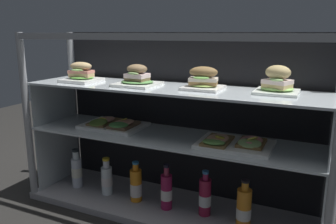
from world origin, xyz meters
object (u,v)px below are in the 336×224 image
Objects in this scene: open_sandwich_tray_far_left at (234,143)px; juice_bottle_tucked_behind at (107,179)px; plated_roll_sandwich_right_of_center at (277,82)px; juice_bottle_back_right at (166,191)px; juice_bottle_front_middle at (136,186)px; plated_roll_sandwich_near_right_corner at (203,80)px; plated_roll_sandwich_mid_left at (81,74)px; juice_bottle_back_left at (205,197)px; open_sandwich_tray_far_right at (113,124)px; plated_roll_sandwich_near_left_corner at (137,78)px; juice_bottle_front_fourth at (77,171)px; juice_bottle_front_second at (244,208)px.

juice_bottle_tucked_behind is at bearing -179.30° from open_sandwich_tray_far_left.
plated_roll_sandwich_right_of_center reaches higher than juice_bottle_back_right.
plated_roll_sandwich_near_right_corner is at bearing 7.67° from juice_bottle_front_middle.
plated_roll_sandwich_right_of_center is at bearing 4.38° from plated_roll_sandwich_mid_left.
plated_roll_sandwich_right_of_center is 0.92m from juice_bottle_front_middle.
juice_bottle_back_left is (-0.14, 0.01, -0.31)m from open_sandwich_tray_far_left.
open_sandwich_tray_far_left is at bearing 0.45° from plated_roll_sandwich_mid_left.
open_sandwich_tray_far_right is at bearing -179.01° from plated_roll_sandwich_near_right_corner.
plated_roll_sandwich_near_right_corner is at bearing 0.99° from open_sandwich_tray_far_right.
plated_roll_sandwich_near_left_corner reaches higher than open_sandwich_tray_far_right.
juice_bottle_tucked_behind is (0.22, -0.00, -0.01)m from juice_bottle_front_fourth.
open_sandwich_tray_far_right is 1.51× the size of juice_bottle_front_middle.
plated_roll_sandwich_near_left_corner reaches higher than juice_bottle_front_middle.
juice_bottle_front_fourth is 0.80m from juice_bottle_back_left.
plated_roll_sandwich_near_left_corner is at bearing 1.29° from juice_bottle_front_fourth.
juice_bottle_back_left is (0.20, 0.03, 0.00)m from juice_bottle_back_right.
juice_bottle_front_middle is at bearing -179.10° from open_sandwich_tray_far_left.
plated_roll_sandwich_mid_left is 0.32m from open_sandwich_tray_far_right.
plated_roll_sandwich_right_of_center reaches higher than open_sandwich_tray_far_right.
open_sandwich_tray_far_left is at bearing -3.51° from juice_bottle_back_left.
juice_bottle_tucked_behind is at bearing -179.85° from juice_bottle_front_middle.
plated_roll_sandwich_mid_left is at bearing -178.80° from juice_bottle_back_left.
plated_roll_sandwich_near_left_corner is 0.96× the size of juice_bottle_tucked_behind.
open_sandwich_tray_far_left reaches higher than open_sandwich_tray_far_right.
plated_roll_sandwich_near_left_corner is 0.61× the size of open_sandwich_tray_far_left.
juice_bottle_front_middle is at bearing -13.74° from open_sandwich_tray_far_right.
juice_bottle_front_middle is (-0.53, -0.01, -0.32)m from open_sandwich_tray_far_left.
open_sandwich_tray_far_left is at bearing -0.29° from plated_roll_sandwich_near_left_corner.
plated_roll_sandwich_near_right_corner is at bearing 168.25° from juice_bottle_front_second.
plated_roll_sandwich_right_of_center reaches higher than juice_bottle_front_second.
juice_bottle_back_right is 0.40m from juice_bottle_front_second.
plated_roll_sandwich_near_right_corner is at bearing 18.71° from juice_bottle_back_right.
plated_roll_sandwich_mid_left is 0.75× the size of juice_bottle_back_right.
plated_roll_sandwich_near_left_corner is 0.32m from open_sandwich_tray_far_right.
open_sandwich_tray_far_left is 1.58× the size of juice_bottle_tucked_behind.
juice_bottle_back_right reaches higher than juice_bottle_back_left.
open_sandwich_tray_far_left is 1.38× the size of juice_bottle_back_right.
juice_bottle_back_left is at bearing 176.49° from open_sandwich_tray_far_left.
plated_roll_sandwich_near_left_corner is 0.68m from plated_roll_sandwich_right_of_center.
plated_roll_sandwich_near_right_corner reaches higher than juice_bottle_back_right.
plated_roll_sandwich_near_left_corner is 1.16× the size of plated_roll_sandwich_near_right_corner.
juice_bottle_front_second is (1.00, -0.00, -0.01)m from juice_bottle_front_fourth.
plated_roll_sandwich_mid_left reaches higher than juice_bottle_back_right.
open_sandwich_tray_far_left is (0.69, -0.03, -0.00)m from open_sandwich_tray_far_right.
plated_roll_sandwich_near_left_corner is at bearing 179.71° from open_sandwich_tray_far_left.
plated_roll_sandwich_right_of_center is 0.90m from open_sandwich_tray_far_right.
plated_roll_sandwich_mid_left is 0.35m from plated_roll_sandwich_near_left_corner.
open_sandwich_tray_far_right reaches higher than juice_bottle_back_right.
juice_bottle_front_second is (0.78, -0.00, 0.00)m from juice_bottle_tucked_behind.
open_sandwich_tray_far_right is (-0.52, -0.01, -0.28)m from plated_roll_sandwich_near_right_corner.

